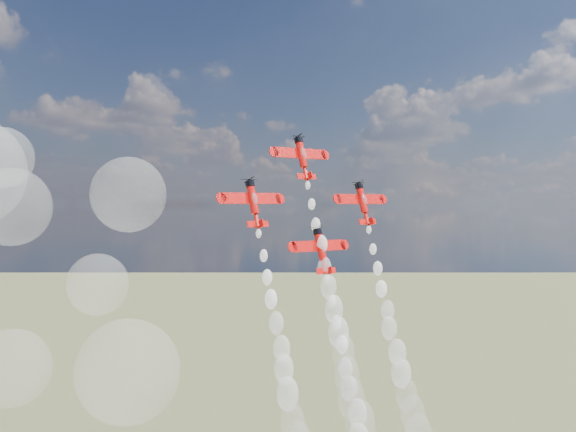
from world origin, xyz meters
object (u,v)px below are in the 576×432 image
at_px(plane_left, 253,202).
at_px(plane_slot, 321,250).
at_px(plane_right, 363,203).
at_px(plane_lead, 302,157).

bearing_deg(plane_left, plane_slot, -12.36).
bearing_deg(plane_left, plane_right, 0.00).
distance_m(plane_right, plane_slot, 17.69).
xyz_separation_m(plane_left, plane_slot, (14.49, -3.18, -9.64)).
xyz_separation_m(plane_right, plane_slot, (-14.49, -3.18, -9.64)).
distance_m(plane_lead, plane_slot, 20.29).
bearing_deg(plane_lead, plane_left, -167.64).
bearing_deg(plane_lead, plane_right, -12.36).
height_order(plane_lead, plane_right, plane_lead).
height_order(plane_left, plane_right, same).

